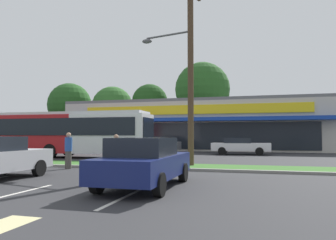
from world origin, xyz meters
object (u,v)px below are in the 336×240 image
at_px(utility_pole, 188,66).
at_px(pedestrian_near_bench, 68,150).
at_px(pedestrian_by_pole, 116,152).
at_px(city_bus, 71,133).
at_px(car_2, 155,145).
at_px(car_0, 145,162).
at_px(car_3, 240,146).

relative_size(utility_pole, pedestrian_near_bench, 5.50).
height_order(utility_pole, pedestrian_by_pole, utility_pole).
xyz_separation_m(utility_pole, city_bus, (-9.63, 4.76, -3.35)).
distance_m(utility_pole, pedestrian_near_bench, 7.21).
xyz_separation_m(city_bus, car_2, (4.24, 6.70, -1.00)).
bearing_deg(car_2, car_0, -73.35).
height_order(utility_pole, city_bus, utility_pole).
bearing_deg(car_3, pedestrian_by_pole, -109.09).
height_order(car_0, pedestrian_near_bench, pedestrian_near_bench).
distance_m(city_bus, car_2, 7.99).
distance_m(car_0, car_2, 18.63).
relative_size(car_0, pedestrian_by_pole, 2.80).
relative_size(utility_pole, city_bus, 0.81).
bearing_deg(utility_pole, pedestrian_near_bench, -157.91).
bearing_deg(utility_pole, car_2, 115.17).
relative_size(utility_pole, pedestrian_by_pole, 5.80).
height_order(utility_pole, car_3, utility_pole).
bearing_deg(pedestrian_by_pole, car_2, -165.54).
height_order(car_2, car_3, car_2).
xyz_separation_m(car_3, pedestrian_by_pole, (-4.81, -13.91, 0.10)).
xyz_separation_m(car_2, car_3, (7.39, 0.03, -0.03)).
distance_m(utility_pole, car_0, 7.72).
height_order(car_0, car_3, car_0).
distance_m(utility_pole, pedestrian_by_pole, 5.67).
relative_size(city_bus, car_2, 2.77).
distance_m(car_3, pedestrian_by_pole, 14.72).
bearing_deg(utility_pole, car_3, 80.11).
bearing_deg(city_bus, car_3, 29.38).
height_order(car_2, pedestrian_by_pole, pedestrian_by_pole).
height_order(city_bus, pedestrian_by_pole, city_bus).
xyz_separation_m(city_bus, pedestrian_by_pole, (6.82, -7.19, -0.94)).
height_order(city_bus, car_0, city_bus).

